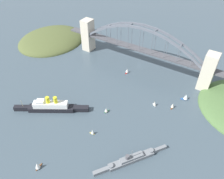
% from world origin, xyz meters
% --- Properties ---
extents(ground_plane, '(1400.00, 1400.00, 0.00)m').
position_xyz_m(ground_plane, '(0.00, 0.00, 0.00)').
color(ground_plane, '#3D4C56').
extents(harbor_arch_bridge, '(260.53, 17.99, 66.66)m').
position_xyz_m(harbor_arch_bridge, '(0.00, -0.00, 28.70)').
color(harbor_arch_bridge, beige).
rests_on(harbor_arch_bridge, ground).
extents(headland_east_shore, '(112.66, 126.06, 27.71)m').
position_xyz_m(headland_east_shore, '(175.09, 10.28, 0.00)').
color(headland_east_shore, '#4C562D').
rests_on(headland_east_shore, ground).
extents(ocean_liner, '(81.12, 53.35, 21.35)m').
position_xyz_m(ocean_liner, '(46.32, 144.16, 6.04)').
color(ocean_liner, black).
rests_on(ocean_liner, ground).
extents(naval_cruiser, '(48.43, 67.06, 17.24)m').
position_xyz_m(naval_cruiser, '(-69.18, 153.72, 3.05)').
color(naval_cruiser, slate).
rests_on(naval_cruiser, ground).
extents(seaplane_taxiing_near_bridge, '(9.59, 7.75, 4.87)m').
position_xyz_m(seaplane_taxiing_near_bridge, '(9.69, -46.99, 2.02)').
color(seaplane_taxiing_near_bridge, '#B7B7B2').
rests_on(seaplane_taxiing_near_bridge, ground).
extents(small_boat_0, '(3.90, 6.92, 7.69)m').
position_xyz_m(small_boat_0, '(-77.18, 60.61, 3.57)').
color(small_boat_0, brown).
rests_on(small_boat_0, ground).
extents(small_boat_1, '(4.82, 7.21, 6.83)m').
position_xyz_m(small_boat_1, '(-11.90, 110.93, 3.21)').
color(small_boat_1, '#2D6B3D').
rests_on(small_boat_1, ground).
extents(small_boat_2, '(6.06, 3.56, 7.16)m').
position_xyz_m(small_boat_2, '(-17.59, 146.95, 3.37)').
color(small_boat_2, gold).
rests_on(small_boat_2, ground).
extents(small_boat_3, '(9.65, 7.33, 9.12)m').
position_xyz_m(small_boat_3, '(-86.07, 36.95, 4.20)').
color(small_boat_3, '#234C8C').
rests_on(small_boat_3, ground).
extents(small_boat_4, '(5.09, 8.44, 9.27)m').
position_xyz_m(small_boat_4, '(2.14, 207.98, 4.34)').
color(small_boat_4, brown).
rests_on(small_boat_4, ground).
extents(small_boat_5, '(5.66, 5.11, 7.27)m').
position_xyz_m(small_boat_5, '(-56.82, 69.00, 3.41)').
color(small_boat_5, silver).
rests_on(small_boat_5, ground).
extents(small_boat_6, '(4.42, 7.98, 7.75)m').
position_xyz_m(small_boat_6, '(7.12, 25.78, 3.61)').
color(small_boat_6, '#B2231E').
rests_on(small_boat_6, ground).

